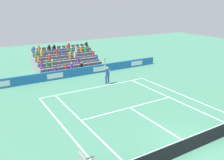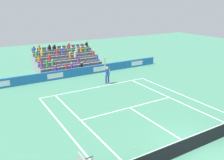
% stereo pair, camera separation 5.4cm
% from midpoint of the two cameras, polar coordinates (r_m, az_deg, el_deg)
% --- Properties ---
extents(ground_plane, '(80.00, 80.00, 0.00)m').
position_cam_midpoint_polar(ground_plane, '(14.70, 19.19, -15.08)').
color(ground_plane, '#47896B').
extents(line_baseline, '(10.97, 0.10, 0.01)m').
position_cam_midpoint_polar(line_baseline, '(23.14, -3.68, -1.71)').
color(line_baseline, white).
rests_on(line_baseline, ground).
extents(line_service, '(8.23, 0.10, 0.01)m').
position_cam_midpoint_polar(line_service, '(18.78, 4.16, -6.53)').
color(line_service, white).
rests_on(line_service, ground).
extents(line_centre_service, '(0.10, 6.40, 0.01)m').
position_cam_midpoint_polar(line_centre_service, '(16.56, 10.65, -10.36)').
color(line_centre_service, white).
rests_on(line_centre_service, ground).
extents(line_singles_sideline_left, '(0.10, 11.89, 0.01)m').
position_cam_midpoint_polar(line_singles_sideline_left, '(16.59, -6.80, -10.10)').
color(line_singles_sideline_left, white).
rests_on(line_singles_sideline_left, ground).
extents(line_singles_sideline_right, '(0.10, 11.89, 0.01)m').
position_cam_midpoint_polar(line_singles_sideline_right, '(20.96, 14.15, -4.38)').
color(line_singles_sideline_right, white).
rests_on(line_singles_sideline_right, ground).
extents(line_doubles_sideline_left, '(0.10, 11.89, 0.01)m').
position_cam_midpoint_polar(line_doubles_sideline_left, '(16.15, -11.30, -11.16)').
color(line_doubles_sideline_left, white).
rests_on(line_doubles_sideline_left, ground).
extents(line_doubles_sideline_right, '(0.10, 11.89, 0.01)m').
position_cam_midpoint_polar(line_doubles_sideline_right, '(21.91, 16.70, -3.62)').
color(line_doubles_sideline_right, white).
rests_on(line_doubles_sideline_right, ground).
extents(line_centre_mark, '(0.10, 0.20, 0.01)m').
position_cam_midpoint_polar(line_centre_mark, '(23.06, -3.57, -1.78)').
color(line_centre_mark, white).
rests_on(line_centre_mark, ground).
extents(sponsor_barrier, '(21.19, 0.22, 0.93)m').
position_cam_midpoint_polar(sponsor_barrier, '(26.77, -8.04, 1.91)').
color(sponsor_barrier, '#1E66AD').
rests_on(sponsor_barrier, ground).
extents(tennis_net, '(11.97, 0.10, 1.07)m').
position_cam_midpoint_polar(tennis_net, '(14.44, 19.39, -13.43)').
color(tennis_net, '#33383D').
rests_on(tennis_net, ground).
extents(tennis_player, '(0.51, 0.40, 2.85)m').
position_cam_midpoint_polar(tennis_player, '(23.65, -1.22, 1.28)').
color(tennis_player, navy).
rests_on(tennis_player, ground).
extents(stadium_stand, '(7.44, 4.75, 3.02)m').
position_cam_midpoint_polar(stadium_stand, '(29.89, -10.82, 4.19)').
color(stadium_stand, gray).
rests_on(stadium_stand, ground).
extents(loose_tennis_ball, '(0.07, 0.07, 0.07)m').
position_cam_midpoint_polar(loose_tennis_ball, '(14.04, 5.57, -15.57)').
color(loose_tennis_ball, '#D1E533').
rests_on(loose_tennis_ball, ground).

